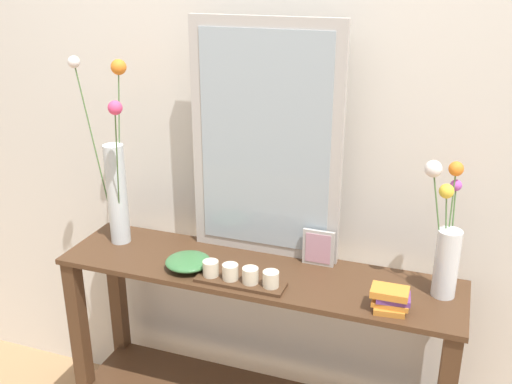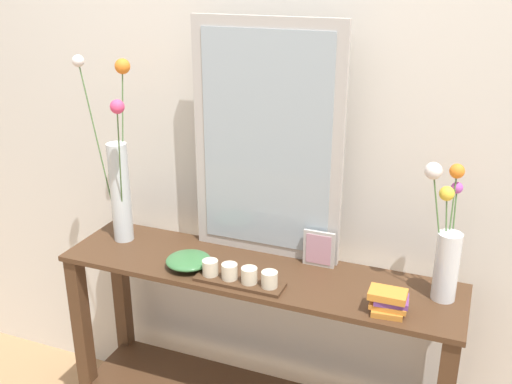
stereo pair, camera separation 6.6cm
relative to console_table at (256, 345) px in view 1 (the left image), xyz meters
name	(u,v)px [view 1 (the left image)]	position (x,y,z in m)	size (l,w,h in m)	color
wall_back	(283,114)	(0.00, 0.30, 0.83)	(6.40, 0.08, 2.70)	silver
console_table	(256,345)	(0.00, 0.00, 0.00)	(1.47, 0.36, 0.84)	#472D1C
mirror_leaning	(265,142)	(-0.02, 0.15, 0.76)	(0.56, 0.03, 0.87)	#B7B2AD
tall_vase_left	(116,178)	(-0.59, 0.04, 0.59)	(0.26, 0.23, 0.73)	silver
vase_right	(446,244)	(0.64, 0.06, 0.51)	(0.14, 0.13, 0.46)	silver
candle_tray	(240,276)	(-0.02, -0.11, 0.35)	(0.32, 0.09, 0.07)	#472D1C
picture_frame_small	(318,248)	(0.20, 0.11, 0.39)	(0.12, 0.01, 0.14)	#B7B2AD
decorative_bowl	(188,262)	(-0.24, -0.07, 0.35)	(0.17, 0.17, 0.05)	#38703D
book_stack	(391,299)	(0.49, -0.10, 0.36)	(0.13, 0.10, 0.08)	orange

